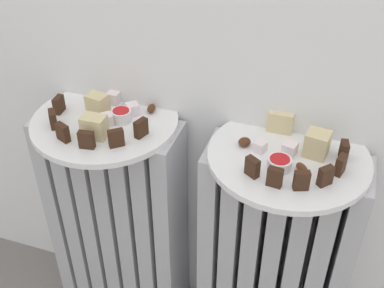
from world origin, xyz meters
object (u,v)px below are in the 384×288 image
at_px(radiator_left, 118,224).
at_px(radiator_right, 272,263).
at_px(jam_bowl_right, 279,163).
at_px(fork, 118,113).
at_px(plate_right, 288,157).
at_px(jam_bowl_left, 121,115).
at_px(plate_left, 105,121).

height_order(radiator_left, radiator_right, same).
height_order(jam_bowl_right, fork, jam_bowl_right).
distance_m(plate_right, fork, 0.35).
height_order(radiator_right, jam_bowl_left, jam_bowl_left).
relative_size(radiator_right, plate_left, 1.90).
distance_m(radiator_left, plate_left, 0.29).
relative_size(radiator_left, plate_right, 1.90).
distance_m(plate_left, plate_right, 0.37).
height_order(radiator_right, fork, fork).
distance_m(radiator_left, radiator_right, 0.37).
height_order(jam_bowl_left, fork, jam_bowl_left).
relative_size(plate_left, jam_bowl_left, 7.41).
xyz_separation_m(plate_right, jam_bowl_left, (-0.33, 0.00, 0.02)).
distance_m(plate_right, jam_bowl_left, 0.33).
bearing_deg(radiator_left, plate_right, 0.00).
bearing_deg(jam_bowl_left, fork, 132.30).
bearing_deg(jam_bowl_left, plate_right, -0.76).
bearing_deg(radiator_right, jam_bowl_right, -102.65).
distance_m(radiator_right, plate_right, 0.29).
distance_m(jam_bowl_left, jam_bowl_right, 0.33).
relative_size(jam_bowl_left, jam_bowl_right, 0.94).
bearing_deg(plate_left, jam_bowl_right, -7.18).
xyz_separation_m(plate_left, jam_bowl_left, (0.04, 0.00, 0.02)).
bearing_deg(radiator_left, fork, 53.01).
bearing_deg(jam_bowl_left, radiator_left, -172.92).
distance_m(radiator_left, jam_bowl_left, 0.31).
xyz_separation_m(plate_left, plate_right, (0.37, 0.00, 0.00)).
relative_size(radiator_left, jam_bowl_left, 14.10).
bearing_deg(plate_left, radiator_right, -0.00).
bearing_deg(fork, radiator_left, -126.99).
distance_m(radiator_right, fork, 0.46).
bearing_deg(radiator_right, plate_left, 180.00).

